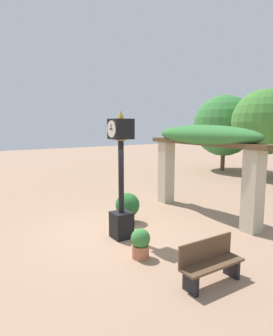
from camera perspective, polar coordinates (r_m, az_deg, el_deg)
name	(u,v)px	position (r m, az deg, el deg)	size (l,w,h in m)	color
ground_plane	(120,232)	(9.05, -3.24, -12.16)	(60.00, 60.00, 0.00)	#9E7A60
pedestal_clock	(121,181)	(8.23, -2.94, -2.45)	(0.54, 0.59, 3.53)	black
pergola	(204,146)	(10.52, 12.67, 4.07)	(5.16, 1.08, 3.14)	#BCB299
potted_plant_near_left	(128,206)	(9.75, -1.71, -7.28)	(0.78, 0.78, 0.97)	#B26B4C
potted_plant_near_right	(140,243)	(7.35, 0.76, -14.06)	(0.46, 0.46, 0.72)	#B26B4C
park_bench	(210,263)	(6.45, 13.87, -17.10)	(0.42, 1.44, 0.89)	brown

